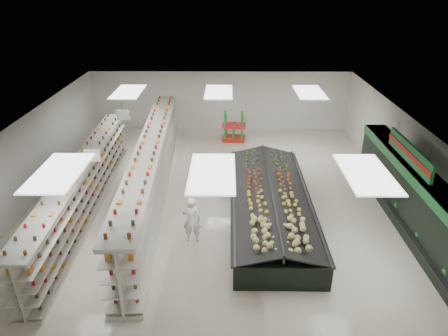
{
  "coord_description": "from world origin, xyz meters",
  "views": [
    {
      "loc": [
        0.39,
        -13.27,
        7.77
      ],
      "look_at": [
        0.27,
        0.44,
        1.16
      ],
      "focal_mm": 32.0,
      "sensor_mm": 36.0,
      "label": 1
    }
  ],
  "objects_px": {
    "gondola_center": "(153,172)",
    "soda_endcap": "(234,127)",
    "shopper_main": "(192,220)",
    "produce_island": "(270,202)",
    "shopper_background": "(162,133)",
    "gondola_left": "(85,189)"
  },
  "relations": [
    {
      "from": "gondola_center",
      "to": "shopper_main",
      "type": "relative_size",
      "value": 7.96
    },
    {
      "from": "gondola_center",
      "to": "soda_endcap",
      "type": "height_order",
      "value": "gondola_center"
    },
    {
      "from": "soda_endcap",
      "to": "gondola_center",
      "type": "bearing_deg",
      "value": -118.63
    },
    {
      "from": "soda_endcap",
      "to": "shopper_main",
      "type": "relative_size",
      "value": 0.96
    },
    {
      "from": "gondola_left",
      "to": "shopper_background",
      "type": "bearing_deg",
      "value": 69.08
    },
    {
      "from": "shopper_background",
      "to": "gondola_center",
      "type": "bearing_deg",
      "value": -176.46
    },
    {
      "from": "shopper_main",
      "to": "produce_island",
      "type": "bearing_deg",
      "value": -148.64
    },
    {
      "from": "produce_island",
      "to": "soda_endcap",
      "type": "height_order",
      "value": "soda_endcap"
    },
    {
      "from": "gondola_center",
      "to": "produce_island",
      "type": "bearing_deg",
      "value": -20.28
    },
    {
      "from": "gondola_left",
      "to": "shopper_background",
      "type": "distance_m",
      "value": 5.95
    },
    {
      "from": "gondola_center",
      "to": "shopper_background",
      "type": "bearing_deg",
      "value": 91.51
    },
    {
      "from": "gondola_center",
      "to": "shopper_background",
      "type": "height_order",
      "value": "gondola_center"
    },
    {
      "from": "gondola_center",
      "to": "shopper_main",
      "type": "bearing_deg",
      "value": -62.42
    },
    {
      "from": "shopper_main",
      "to": "shopper_background",
      "type": "relative_size",
      "value": 0.89
    },
    {
      "from": "gondola_left",
      "to": "shopper_main",
      "type": "xyz_separation_m",
      "value": [
        4.0,
        -1.89,
        -0.07
      ]
    },
    {
      "from": "gondola_left",
      "to": "soda_endcap",
      "type": "relative_size",
      "value": 7.11
    },
    {
      "from": "soda_endcap",
      "to": "shopper_background",
      "type": "xyz_separation_m",
      "value": [
        -3.52,
        -1.3,
        0.15
      ]
    },
    {
      "from": "gondola_center",
      "to": "shopper_main",
      "type": "distance_m",
      "value": 3.45
    },
    {
      "from": "soda_endcap",
      "to": "gondola_left",
      "type": "bearing_deg",
      "value": -128.23
    },
    {
      "from": "shopper_main",
      "to": "shopper_background",
      "type": "bearing_deg",
      "value": -74.1
    },
    {
      "from": "gondola_center",
      "to": "soda_endcap",
      "type": "relative_size",
      "value": 8.29
    },
    {
      "from": "produce_island",
      "to": "shopper_background",
      "type": "bearing_deg",
      "value": 128.5
    }
  ]
}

